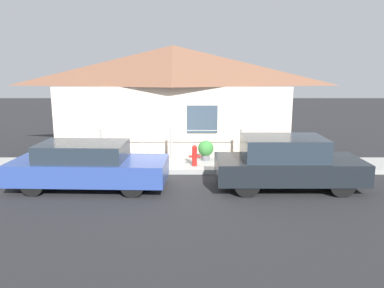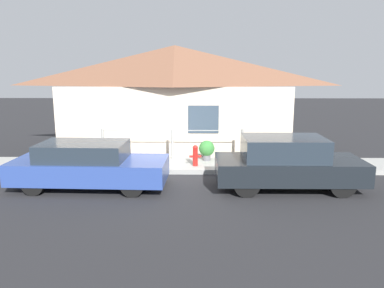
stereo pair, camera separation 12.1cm
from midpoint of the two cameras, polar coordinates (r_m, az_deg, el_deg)
The scene contains 8 objects.
ground_plane at distance 11.58m, azimuth -3.74°, elevation -4.66°, with size 60.00×60.00×0.00m, color #262628.
sidewalk at distance 12.35m, azimuth -3.49°, elevation -3.28°, with size 24.00×1.65×0.14m.
house at distance 14.38m, azimuth -3.02°, elevation 11.18°, with size 9.01×2.23×4.06m.
fence at distance 12.86m, azimuth -3.34°, elevation 0.27°, with size 4.90×0.10×1.03m.
car_left at distance 10.52m, azimuth -15.77°, elevation -3.14°, with size 4.20×1.75×1.26m.
car_right at distance 10.41m, azimuth 14.00°, elevation -2.80°, with size 3.90×1.65×1.42m.
fire_hydrant at distance 11.92m, azimuth 0.20°, elevation -1.69°, with size 0.38×0.17×0.68m.
potted_plant_near_hydrant at distance 12.63m, azimuth 1.94°, elevation -0.78°, with size 0.53×0.53×0.68m.
Camera 1 is at (0.71, -11.10, 3.21)m, focal length 35.00 mm.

